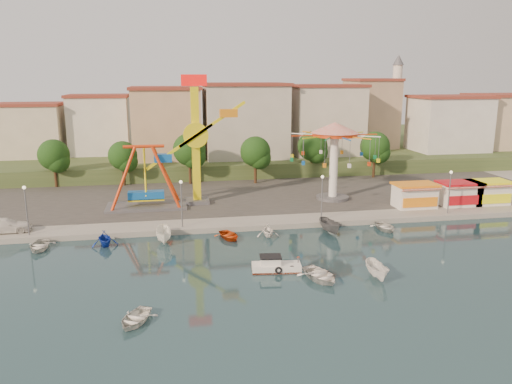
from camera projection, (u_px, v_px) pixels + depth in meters
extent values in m
plane|color=#132C35|center=(278.00, 271.00, 44.26)|extent=(200.00, 200.00, 0.00)
cube|color=#9E998E|center=(213.00, 158.00, 103.64)|extent=(200.00, 100.00, 0.60)
cube|color=#4C4944|center=(234.00, 190.00, 72.89)|extent=(90.00, 28.00, 0.01)
cube|color=#384C26|center=(211.00, 149.00, 108.16)|extent=(200.00, 60.00, 3.00)
cube|color=#59595E|center=(147.00, 206.00, 63.47)|extent=(10.00, 5.00, 0.30)
cube|color=#145BB2|center=(146.00, 195.00, 63.14)|extent=(4.50, 1.40, 1.00)
cylinder|color=red|center=(144.00, 146.00, 61.73)|extent=(5.00, 0.40, 0.40)
cube|color=#59595E|center=(197.00, 201.00, 65.71)|extent=(3.00, 3.00, 0.50)
cube|color=yellow|center=(196.00, 146.00, 64.06)|extent=(1.00, 1.00, 15.00)
cube|color=red|center=(194.00, 80.00, 62.18)|extent=(3.20, 0.50, 1.40)
cylinder|color=yellow|center=(196.00, 135.00, 62.96)|extent=(3.20, 0.50, 3.20)
cube|color=yellow|center=(212.00, 124.00, 62.81)|extent=(8.55, 0.35, 5.78)
cube|color=orange|center=(229.00, 113.00, 62.86)|extent=(2.20, 1.20, 1.00)
cylinder|color=#59595E|center=(332.00, 198.00, 67.74)|extent=(4.40, 4.40, 0.40)
cylinder|color=white|center=(334.00, 166.00, 66.76)|extent=(1.10, 1.10, 9.00)
cylinder|color=red|center=(335.00, 134.00, 65.78)|extent=(6.00, 6.00, 0.50)
cone|color=red|center=(335.00, 127.00, 65.58)|extent=(6.40, 6.40, 1.40)
cube|color=white|center=(415.00, 196.00, 63.28)|extent=(5.00, 3.00, 2.80)
cube|color=orange|center=(415.00, 184.00, 62.93)|extent=(5.40, 3.40, 0.25)
cube|color=red|center=(422.00, 190.00, 61.38)|extent=(5.00, 0.77, 0.43)
cube|color=white|center=(459.00, 194.00, 64.33)|extent=(5.00, 3.00, 2.80)
cube|color=#B50E17|center=(460.00, 183.00, 63.98)|extent=(5.40, 3.40, 0.25)
cube|color=red|center=(467.00, 188.00, 62.43)|extent=(5.00, 0.77, 0.43)
cube|color=white|center=(487.00, 193.00, 65.03)|extent=(5.00, 3.00, 2.80)
cube|color=#F9FF15|center=(489.00, 182.00, 64.68)|extent=(5.40, 3.40, 0.25)
cube|color=red|center=(497.00, 187.00, 63.13)|extent=(5.00, 0.77, 0.43)
cylinder|color=#59595E|center=(27.00, 212.00, 51.92)|extent=(0.14, 0.14, 5.00)
cylinder|color=#59595E|center=(182.00, 205.00, 54.66)|extent=(0.14, 0.14, 5.00)
cylinder|color=#59595E|center=(322.00, 199.00, 57.39)|extent=(0.14, 0.14, 5.00)
cylinder|color=#59595E|center=(449.00, 193.00, 60.12)|extent=(0.14, 0.14, 5.00)
cylinder|color=#382314|center=(56.00, 175.00, 74.73)|extent=(0.44, 0.44, 3.60)
sphere|color=black|center=(54.00, 155.00, 74.03)|extent=(4.60, 4.60, 4.60)
cylinder|color=#382314|center=(124.00, 175.00, 75.75)|extent=(0.44, 0.44, 3.40)
sphere|color=black|center=(123.00, 155.00, 75.09)|extent=(4.35, 4.35, 4.35)
cylinder|color=#382314|center=(190.00, 171.00, 76.99)|extent=(0.44, 0.44, 3.92)
sphere|color=black|center=(189.00, 150.00, 76.22)|extent=(5.02, 5.02, 5.02)
cylinder|color=#382314|center=(255.00, 172.00, 77.34)|extent=(0.44, 0.44, 3.66)
sphere|color=black|center=(255.00, 152.00, 76.63)|extent=(4.68, 4.68, 4.68)
cylinder|color=#382314|center=(312.00, 166.00, 81.90)|extent=(0.44, 0.44, 3.80)
sphere|color=black|center=(313.00, 146.00, 81.16)|extent=(4.86, 4.86, 4.86)
cylinder|color=#382314|center=(374.00, 166.00, 81.87)|extent=(0.44, 0.44, 3.77)
sphere|color=black|center=(375.00, 146.00, 81.13)|extent=(4.83, 4.83, 4.83)
cube|color=beige|center=(16.00, 126.00, 80.70)|extent=(9.26, 9.53, 11.87)
cube|color=silver|center=(98.00, 132.00, 88.22)|extent=(12.33, 9.01, 8.63)
cube|color=tan|center=(173.00, 123.00, 90.73)|extent=(11.95, 9.28, 11.23)
cube|color=beige|center=(250.00, 129.00, 90.29)|extent=(12.59, 10.50, 9.20)
cube|color=beige|center=(316.00, 125.00, 95.84)|extent=(10.75, 9.23, 9.24)
cube|color=tan|center=(386.00, 120.00, 96.09)|extent=(12.77, 10.96, 11.21)
cube|color=silver|center=(446.00, 117.00, 96.48)|extent=(8.23, 8.98, 12.36)
cube|color=beige|center=(485.00, 123.00, 103.65)|extent=(11.59, 10.93, 8.76)
cylinder|color=silver|center=(396.00, 106.00, 99.69)|extent=(1.80, 1.80, 16.00)
cylinder|color=#59595E|center=(397.00, 81.00, 98.55)|extent=(2.80, 2.80, 0.30)
cone|color=#59595E|center=(399.00, 60.00, 97.64)|extent=(2.20, 2.20, 2.00)
cube|color=white|center=(276.00, 268.00, 44.31)|extent=(4.49, 2.13, 0.78)
cube|color=red|center=(276.00, 270.00, 44.35)|extent=(4.49, 2.13, 0.14)
cube|color=white|center=(271.00, 261.00, 44.16)|extent=(1.87, 1.49, 0.78)
cube|color=black|center=(271.00, 257.00, 44.06)|extent=(2.06, 1.68, 0.10)
torus|color=black|center=(279.00, 270.00, 43.45)|extent=(0.67, 0.25, 0.66)
torus|color=black|center=(292.00, 269.00, 43.70)|extent=(0.67, 0.25, 0.66)
imported|color=white|center=(320.00, 275.00, 42.31)|extent=(4.04, 4.83, 0.86)
imported|color=silver|center=(135.00, 318.00, 34.92)|extent=(3.66, 4.16, 0.72)
imported|color=white|center=(377.00, 271.00, 42.55)|extent=(1.51, 3.71, 1.41)
imported|color=silver|center=(5.00, 225.00, 53.15)|extent=(5.42, 2.54, 1.53)
imported|color=silver|center=(39.00, 246.00, 49.76)|extent=(2.73, 3.79, 0.78)
imported|color=#132FA6|center=(104.00, 238.00, 50.75)|extent=(3.30, 3.60, 1.59)
imported|color=white|center=(164.00, 235.00, 51.77)|extent=(1.69, 4.20, 1.60)
imported|color=#C84010|center=(229.00, 235.00, 53.03)|extent=(3.42, 4.07, 0.72)
imported|color=white|center=(268.00, 230.00, 53.66)|extent=(2.43, 2.80, 1.46)
imported|color=#515255|center=(330.00, 226.00, 54.86)|extent=(2.21, 4.21, 1.54)
imported|color=silver|center=(385.00, 227.00, 56.05)|extent=(2.73, 3.73, 0.75)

